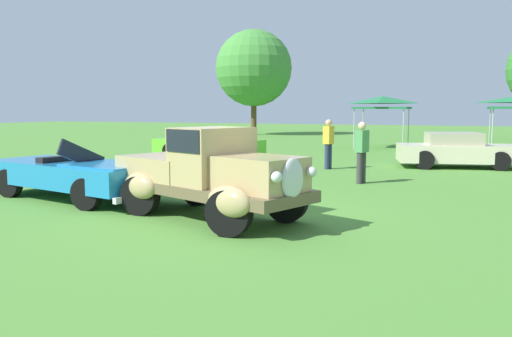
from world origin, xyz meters
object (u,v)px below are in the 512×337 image
(neighbor_convertible, at_px, (78,173))
(spectator_by_row, at_px, (328,142))
(show_car_lime, at_px, (207,144))
(canopy_tent_left_field, at_px, (383,102))
(show_car_cream, at_px, (457,150))
(feature_pickup_truck, at_px, (210,172))
(spectator_between_cars, at_px, (362,150))

(neighbor_convertible, height_order, spectator_by_row, spectator_by_row)
(show_car_lime, bearing_deg, canopy_tent_left_field, 56.00)
(show_car_cream, height_order, spectator_by_row, spectator_by_row)
(feature_pickup_truck, height_order, spectator_by_row, feature_pickup_truck)
(neighbor_convertible, bearing_deg, show_car_cream, 51.97)
(neighbor_convertible, xyz_separation_m, show_car_cream, (7.85, 10.03, 0.02))
(show_car_lime, distance_m, spectator_between_cars, 8.75)
(feature_pickup_truck, bearing_deg, show_car_cream, 69.24)
(show_car_lime, height_order, canopy_tent_left_field, canopy_tent_left_field)
(feature_pickup_truck, relative_size, show_car_lime, 0.92)
(show_car_lime, distance_m, show_car_cream, 9.64)
(canopy_tent_left_field, bearing_deg, spectator_between_cars, -83.71)
(neighbor_convertible, bearing_deg, feature_pickup_truck, -11.53)
(spectator_between_cars, distance_m, canopy_tent_left_field, 13.60)
(feature_pickup_truck, distance_m, spectator_by_row, 8.69)
(show_car_cream, height_order, spectator_between_cars, spectator_between_cars)
(show_car_lime, distance_m, canopy_tent_left_field, 10.54)
(feature_pickup_truck, height_order, neighbor_convertible, feature_pickup_truck)
(feature_pickup_truck, bearing_deg, spectator_by_row, 89.72)
(show_car_cream, xyz_separation_m, canopy_tent_left_field, (-3.83, 8.29, 1.82))
(canopy_tent_left_field, bearing_deg, feature_pickup_truck, -90.79)
(spectator_between_cars, xyz_separation_m, spectator_by_row, (-1.70, 3.03, 0.00))
(neighbor_convertible, distance_m, spectator_between_cars, 7.36)
(feature_pickup_truck, relative_size, neighbor_convertible, 0.90)
(spectator_by_row, bearing_deg, neighbor_convertible, -115.60)
(show_car_cream, xyz_separation_m, spectator_by_row, (-4.05, -2.11, 0.31))
(spectator_by_row, bearing_deg, spectator_between_cars, -60.72)
(neighbor_convertible, relative_size, spectator_by_row, 2.86)
(spectator_between_cars, relative_size, canopy_tent_left_field, 0.62)
(feature_pickup_truck, bearing_deg, show_car_lime, 117.88)
(spectator_between_cars, relative_size, spectator_by_row, 1.00)
(spectator_between_cars, distance_m, spectator_by_row, 3.47)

